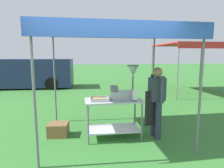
% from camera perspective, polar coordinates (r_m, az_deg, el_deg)
% --- Properties ---
extents(ground_plane, '(70.00, 70.00, 0.00)m').
position_cam_1_polar(ground_plane, '(9.30, -6.49, -3.15)').
color(ground_plane, '#33702D').
extents(stall_canopy, '(3.07, 2.51, 2.42)m').
position_cam_1_polar(stall_canopy, '(4.26, 0.22, 14.91)').
color(stall_canopy, slate).
rests_on(stall_canopy, ground).
extents(donut_cart, '(1.27, 0.66, 0.89)m').
position_cam_1_polar(donut_cart, '(4.31, 0.42, -8.04)').
color(donut_cart, '#B7B7BC').
rests_on(donut_cart, ground).
extents(donut_tray, '(0.40, 0.34, 0.07)m').
position_cam_1_polar(donut_tray, '(4.16, -3.83, -4.67)').
color(donut_tray, '#B7B7BC').
rests_on(donut_tray, donut_cart).
extents(donut_fryer, '(0.63, 0.28, 0.77)m').
position_cam_1_polar(donut_fryer, '(4.31, 4.19, -0.70)').
color(donut_fryer, '#B7B7BC').
rests_on(donut_fryer, donut_cart).
extents(menu_sign, '(0.13, 0.05, 0.25)m').
position_cam_1_polar(menu_sign, '(4.12, 7.08, -3.65)').
color(menu_sign, black).
rests_on(menu_sign, donut_cart).
extents(vendor, '(0.46, 0.54, 1.61)m').
position_cam_1_polar(vendor, '(4.38, 13.26, -4.34)').
color(vendor, '#2D3347').
rests_on(vendor, ground).
extents(supply_crate, '(0.49, 0.43, 0.30)m').
position_cam_1_polar(supply_crate, '(4.72, -15.90, -13.06)').
color(supply_crate, brown).
rests_on(supply_crate, ground).
extents(van_navy, '(5.58, 2.28, 1.69)m').
position_cam_1_polar(van_navy, '(12.27, -24.85, 3.06)').
color(van_navy, navy).
rests_on(van_navy, ground).
extents(neighbour_tent, '(3.22, 3.16, 2.45)m').
position_cam_1_polar(neighbour_tent, '(10.37, 23.27, 10.65)').
color(neighbour_tent, slate).
rests_on(neighbour_tent, ground).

